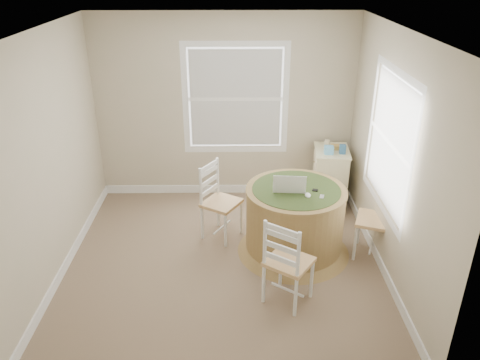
{
  "coord_description": "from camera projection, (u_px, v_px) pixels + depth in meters",
  "views": [
    {
      "loc": [
        0.13,
        -4.49,
        3.23
      ],
      "look_at": [
        0.2,
        0.45,
        0.85
      ],
      "focal_mm": 35.0,
      "sensor_mm": 36.0,
      "label": 1
    }
  ],
  "objects": [
    {
      "name": "phone",
      "position": [
        322.0,
        197.0,
        5.14
      ],
      "size": [
        0.07,
        0.1,
        0.02
      ],
      "primitive_type": "cube",
      "rotation": [
        0.0,
        0.0,
        -0.29
      ],
      "color": "#B7BABF",
      "rests_on": "round_table"
    },
    {
      "name": "tissue_box",
      "position": [
        329.0,
        150.0,
        6.24
      ],
      "size": [
        0.13,
        0.13,
        0.1
      ],
      "primitive_type": "cube",
      "rotation": [
        0.0,
        0.0,
        -0.1
      ],
      "color": "#61B0DF",
      "rests_on": "corner_chest"
    },
    {
      "name": "round_table",
      "position": [
        295.0,
        218.0,
        5.47
      ],
      "size": [
        1.34,
        1.34,
        0.83
      ],
      "rotation": [
        0.0,
        0.0,
        -0.29
      ],
      "color": "olive",
      "rests_on": "ground"
    },
    {
      "name": "cup_cream",
      "position": [
        327.0,
        143.0,
        6.5
      ],
      "size": [
        0.07,
        0.07,
        0.09
      ],
      "primitive_type": "cylinder",
      "color": "beige",
      "rests_on": "corner_chest"
    },
    {
      "name": "room",
      "position": [
        238.0,
        154.0,
        5.03
      ],
      "size": [
        3.64,
        3.64,
        2.64
      ],
      "color": "#8C7458",
      "rests_on": "ground"
    },
    {
      "name": "laptop",
      "position": [
        289.0,
        187.0,
        5.28
      ],
      "size": [
        0.39,
        0.35,
        0.25
      ],
      "rotation": [
        0.0,
        0.0,
        3.06
      ],
      "color": "white",
      "rests_on": "round_table"
    },
    {
      "name": "corner_chest",
      "position": [
        330.0,
        177.0,
        6.56
      ],
      "size": [
        0.53,
        0.67,
        0.83
      ],
      "rotation": [
        0.0,
        0.0,
        -0.1
      ],
      "color": "beige",
      "rests_on": "ground"
    },
    {
      "name": "chair_left",
      "position": [
        221.0,
        203.0,
        5.77
      ],
      "size": [
        0.56,
        0.57,
        0.95
      ],
      "primitive_type": null,
      "rotation": [
        0.0,
        0.0,
        1.02
      ],
      "color": "white",
      "rests_on": "ground"
    },
    {
      "name": "box_yellow",
      "position": [
        337.0,
        147.0,
        6.4
      ],
      "size": [
        0.16,
        0.11,
        0.06
      ],
      "primitive_type": "cube",
      "rotation": [
        0.0,
        0.0,
        -0.1
      ],
      "color": "#C39444",
      "rests_on": "corner_chest"
    },
    {
      "name": "box_blue",
      "position": [
        343.0,
        149.0,
        6.24
      ],
      "size": [
        0.09,
        0.09,
        0.12
      ],
      "primitive_type": "cube",
      "rotation": [
        0.0,
        0.0,
        -0.1
      ],
      "color": "#316393",
      "rests_on": "corner_chest"
    },
    {
      "name": "chair_near",
      "position": [
        289.0,
        261.0,
        4.66
      ],
      "size": [
        0.57,
        0.57,
        0.95
      ],
      "primitive_type": null,
      "rotation": [
        0.0,
        0.0,
        2.53
      ],
      "color": "white",
      "rests_on": "ground"
    },
    {
      "name": "chair_right",
      "position": [
        375.0,
        220.0,
        5.39
      ],
      "size": [
        0.52,
        0.53,
        0.95
      ],
      "primitive_type": null,
      "rotation": [
        0.0,
        0.0,
        -1.93
      ],
      "color": "white",
      "rests_on": "ground"
    },
    {
      "name": "mouse",
      "position": [
        308.0,
        195.0,
        5.16
      ],
      "size": [
        0.09,
        0.12,
        0.04
      ],
      "primitive_type": "ellipsoid",
      "rotation": [
        0.0,
        0.0,
        -0.29
      ],
      "color": "white",
      "rests_on": "round_table"
    },
    {
      "name": "keys",
      "position": [
        315.0,
        191.0,
        5.27
      ],
      "size": [
        0.07,
        0.06,
        0.02
      ],
      "primitive_type": "cube",
      "rotation": [
        0.0,
        0.0,
        -0.29
      ],
      "color": "black",
      "rests_on": "round_table"
    }
  ]
}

